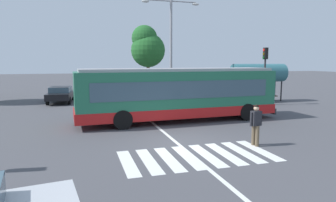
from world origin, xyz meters
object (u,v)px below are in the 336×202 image
(background_tree_right, at_px, (147,47))
(parked_car_black, at_px, (61,93))
(parked_car_silver, at_px, (94,92))
(twin_arm_street_lamp, at_px, (171,40))
(parked_car_charcoal, at_px, (153,91))
(traffic_light_far_corner, at_px, (265,67))
(pedestrian_crossing_street, at_px, (256,123))
(parked_car_champagne, at_px, (124,91))
(city_transit_bus, at_px, (178,94))
(bus_stop_shelter, at_px, (258,74))

(background_tree_right, bearing_deg, parked_car_black, -142.97)
(parked_car_black, bearing_deg, background_tree_right, 37.03)
(parked_car_silver, height_order, twin_arm_street_lamp, twin_arm_street_lamp)
(parked_car_charcoal, xyz_separation_m, traffic_light_far_corner, (7.54, -6.30, 2.28))
(pedestrian_crossing_street, xyz_separation_m, traffic_light_far_corner, (7.23, 10.00, 2.08))
(parked_car_champagne, bearing_deg, parked_car_black, -176.18)
(pedestrian_crossing_street, bearing_deg, parked_car_black, 117.42)
(twin_arm_street_lamp, bearing_deg, background_tree_right, 87.96)
(background_tree_right, bearing_deg, pedestrian_crossing_street, -91.61)
(parked_car_silver, bearing_deg, parked_car_black, -172.07)
(pedestrian_crossing_street, relative_size, background_tree_right, 0.23)
(parked_car_silver, height_order, parked_car_charcoal, same)
(parked_car_champagne, bearing_deg, city_transit_bus, -81.43)
(parked_car_silver, xyz_separation_m, parked_car_champagne, (2.64, -0.02, 0.00))
(parked_car_silver, xyz_separation_m, background_tree_right, (6.28, 6.43, 4.34))
(bus_stop_shelter, bearing_deg, twin_arm_street_lamp, 174.24)
(pedestrian_crossing_street, relative_size, parked_car_black, 0.37)
(parked_car_charcoal, bearing_deg, parked_car_champagne, 175.33)
(background_tree_right, bearing_deg, bus_stop_shelter, -57.03)
(parked_car_silver, relative_size, twin_arm_street_lamp, 0.55)
(bus_stop_shelter, bearing_deg, parked_car_silver, 160.75)
(parked_car_black, xyz_separation_m, parked_car_charcoal, (8.07, 0.14, 0.00))
(parked_car_charcoal, bearing_deg, pedestrian_crossing_street, -88.90)
(twin_arm_street_lamp, bearing_deg, city_transit_bus, -103.81)
(pedestrian_crossing_street, bearing_deg, twin_arm_street_lamp, 88.75)
(twin_arm_street_lamp, xyz_separation_m, background_tree_right, (0.37, 10.38, -0.06))
(city_transit_bus, relative_size, pedestrian_crossing_street, 6.86)
(parked_car_black, height_order, bus_stop_shelter, bus_stop_shelter)
(pedestrian_crossing_street, distance_m, bus_stop_shelter, 14.28)
(bus_stop_shelter, xyz_separation_m, background_tree_right, (-7.23, 11.15, 2.69))
(parked_car_silver, distance_m, parked_car_charcoal, 5.33)
(pedestrian_crossing_street, height_order, parked_car_silver, pedestrian_crossing_street)
(parked_car_black, height_order, twin_arm_street_lamp, twin_arm_street_lamp)
(parked_car_charcoal, height_order, background_tree_right, background_tree_right)
(pedestrian_crossing_street, relative_size, parked_car_silver, 0.38)
(parked_car_black, height_order, parked_car_champagne, same)
(parked_car_black, height_order, parked_car_charcoal, same)
(parked_car_black, distance_m, background_tree_right, 12.12)
(bus_stop_shelter, bearing_deg, parked_car_champagne, 156.64)
(parked_car_black, bearing_deg, twin_arm_street_lamp, -22.39)
(parked_car_charcoal, height_order, traffic_light_far_corner, traffic_light_far_corner)
(parked_car_silver, bearing_deg, twin_arm_street_lamp, -33.78)
(pedestrian_crossing_street, bearing_deg, bus_stop_shelter, 56.33)
(city_transit_bus, distance_m, pedestrian_crossing_street, 6.04)
(city_transit_bus, relative_size, parked_car_champagne, 2.59)
(city_transit_bus, height_order, parked_car_silver, city_transit_bus)
(background_tree_right, bearing_deg, parked_car_champagne, -119.41)
(pedestrian_crossing_street, distance_m, parked_car_champagne, 16.79)
(parked_car_champagne, relative_size, background_tree_right, 0.61)
(parked_car_silver, bearing_deg, pedestrian_crossing_street, -71.20)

